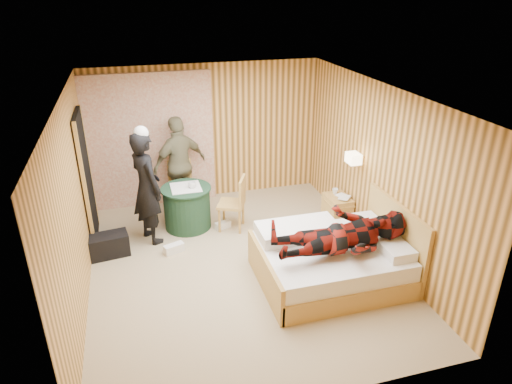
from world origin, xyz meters
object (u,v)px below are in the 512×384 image
object	(u,v)px
nightstand	(337,210)
man_at_table	(180,165)
bed	(332,260)
chair_far	(181,182)
round_table	(187,207)
man_on_bed	(344,226)
duffel_bag	(108,245)
woman_standing	(147,188)
chair_near	(236,200)
wall_lamp	(354,158)

from	to	relation	value
nightstand	man_at_table	world-z (taller)	man_at_table
bed	chair_far	world-z (taller)	bed
nightstand	round_table	bearing A→B (deg)	166.71
round_table	man_on_bed	distance (m)	2.88
nightstand	duffel_bag	xyz separation A→B (m)	(-3.73, 0.01, -0.09)
nightstand	woman_standing	xyz separation A→B (m)	(-3.07, 0.33, 0.64)
round_table	chair_near	world-z (taller)	chair_near
chair_far	nightstand	bearing A→B (deg)	-28.79
wall_lamp	chair_near	xyz separation A→B (m)	(-1.72, 0.62, -0.77)
round_table	duffel_bag	bearing A→B (deg)	-156.08
chair_far	man_on_bed	distance (m)	3.39
bed	chair_far	size ratio (longest dim) A/B	2.10
bed	duffel_bag	bearing A→B (deg)	154.08
man_at_table	man_on_bed	world-z (taller)	man_on_bed
bed	man_on_bed	xyz separation A→B (m)	(0.02, -0.23, 0.65)
wall_lamp	man_on_bed	bearing A→B (deg)	-119.95
chair_near	duffel_bag	bearing A→B (deg)	-57.95
nightstand	chair_near	distance (m)	1.73
round_table	nightstand	bearing A→B (deg)	-13.29
chair_far	round_table	bearing A→B (deg)	-91.83
chair_near	woman_standing	bearing A→B (deg)	-67.23
wall_lamp	man_on_bed	distance (m)	1.59
duffel_bag	man_on_bed	world-z (taller)	man_on_bed
chair_near	man_on_bed	bearing A→B (deg)	50.04
chair_near	chair_far	bearing A→B (deg)	-116.43
bed	woman_standing	world-z (taller)	woman_standing
chair_near	man_at_table	size ratio (longest dim) A/B	0.53
wall_lamp	chair_near	distance (m)	1.99
bed	man_on_bed	world-z (taller)	man_on_bed
round_table	man_on_bed	world-z (taller)	man_on_bed
woman_standing	man_on_bed	xyz separation A→B (m)	(2.34, -1.99, 0.05)
nightstand	chair_far	size ratio (longest dim) A/B	0.56
wall_lamp	bed	xyz separation A→B (m)	(-0.80, -1.12, -1.00)
duffel_bag	nightstand	bearing A→B (deg)	-7.70
wall_lamp	chair_near	size ratio (longest dim) A/B	0.28
wall_lamp	duffel_bag	world-z (taller)	wall_lamp
woman_standing	man_at_table	xyz separation A→B (m)	(0.62, 0.94, -0.04)
round_table	woman_standing	size ratio (longest dim) A/B	0.46
nightstand	chair_near	xyz separation A→B (m)	(-1.68, 0.30, 0.27)
woman_standing	nightstand	bearing A→B (deg)	-120.86
wall_lamp	round_table	size ratio (longest dim) A/B	0.32
chair_near	man_on_bed	xyz separation A→B (m)	(0.95, -1.96, 0.41)
bed	man_on_bed	bearing A→B (deg)	-84.46
wall_lamp	man_at_table	size ratio (longest dim) A/B	0.15
man_on_bed	wall_lamp	bearing A→B (deg)	60.05
nightstand	man_at_table	size ratio (longest dim) A/B	0.30
nightstand	round_table	distance (m)	2.52
wall_lamp	man_at_table	xyz separation A→B (m)	(-2.49, 1.59, -0.44)
nightstand	chair_near	world-z (taller)	chair_near
man_on_bed	nightstand	bearing A→B (deg)	66.30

